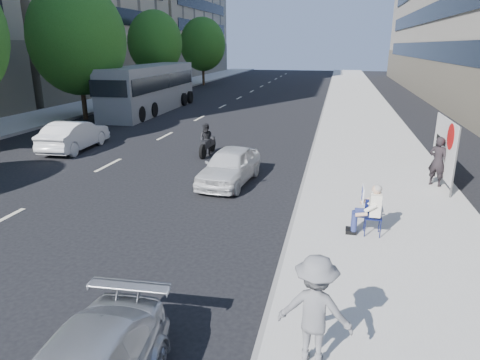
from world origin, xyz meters
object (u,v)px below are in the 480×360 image
(protest_banner, at_px, (444,147))
(white_sedan_near, at_px, (230,166))
(bus, at_px, (151,89))
(pedestrian_woman, at_px, (438,161))
(seated_protester, at_px, (369,206))
(white_sedan_mid, at_px, (74,135))
(motorcycle, at_px, (207,141))
(jogger, at_px, (315,310))

(protest_banner, bearing_deg, white_sedan_near, -171.07)
(bus, bearing_deg, pedestrian_woman, -42.63)
(seated_protester, relative_size, white_sedan_mid, 0.32)
(white_sedan_mid, xyz_separation_m, motorcycle, (6.31, 0.30, -0.04))
(pedestrian_woman, distance_m, white_sedan_near, 6.97)
(protest_banner, xyz_separation_m, motorcycle, (-9.06, 2.51, -0.76))
(motorcycle, bearing_deg, bus, 127.00)
(motorcycle, bearing_deg, pedestrian_woman, -14.23)
(motorcycle, bearing_deg, protest_banner, -12.03)
(jogger, height_order, bus, bus)
(seated_protester, bearing_deg, protest_banner, 61.21)
(seated_protester, bearing_deg, bus, 126.60)
(bus, bearing_deg, jogger, -62.54)
(protest_banner, relative_size, white_sedan_near, 0.83)
(seated_protester, relative_size, bus, 0.11)
(motorcycle, bearing_deg, white_sedan_mid, -173.84)
(protest_banner, bearing_deg, seated_protester, -118.79)
(white_sedan_mid, distance_m, motorcycle, 6.32)
(seated_protester, height_order, jogger, jogger)
(white_sedan_mid, height_order, bus, bus)
(white_sedan_mid, bearing_deg, jogger, 131.61)
(white_sedan_mid, bearing_deg, white_sedan_near, 155.19)
(jogger, bearing_deg, motorcycle, -60.97)
(white_sedan_near, bearing_deg, pedestrian_woman, 12.08)
(pedestrian_woman, bearing_deg, bus, -6.60)
(protest_banner, bearing_deg, motorcycle, 164.52)
(white_sedan_mid, xyz_separation_m, bus, (-1.56, 12.18, 0.96))
(jogger, bearing_deg, white_sedan_mid, -40.22)
(pedestrian_woman, distance_m, white_sedan_mid, 15.37)
(pedestrian_woman, xyz_separation_m, bus, (-16.72, 14.70, 0.65))
(jogger, bearing_deg, pedestrian_woman, -105.12)
(pedestrian_woman, bearing_deg, protest_banner, -89.05)
(pedestrian_woman, distance_m, bus, 22.28)
(seated_protester, xyz_separation_m, jogger, (-1.05, -4.85, 0.13))
(jogger, distance_m, motorcycle, 13.32)
(pedestrian_woman, xyz_separation_m, motorcycle, (-8.85, 2.82, -0.35))
(seated_protester, xyz_separation_m, white_sedan_mid, (-12.71, 7.04, -0.19))
(seated_protester, height_order, white_sedan_near, seated_protester)
(seated_protester, height_order, pedestrian_woman, pedestrian_woman)
(pedestrian_woman, bearing_deg, seated_protester, 96.30)
(protest_banner, xyz_separation_m, white_sedan_near, (-7.12, -1.12, -0.77))
(pedestrian_woman, relative_size, white_sedan_near, 0.45)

